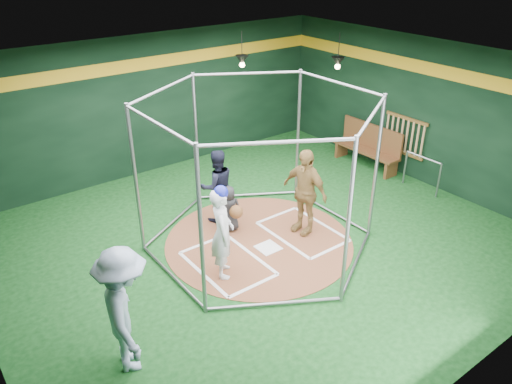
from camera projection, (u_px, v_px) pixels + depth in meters
room_shell at (259, 163)px, 9.35m from camera, size 10.10×9.10×3.53m
clay_disc at (259, 242)px, 10.14m from camera, size 3.80×3.80×0.01m
home_plate at (268, 248)px, 9.93m from camera, size 0.43×0.43×0.01m
batter_box_left at (227, 263)px, 9.45m from camera, size 1.17×1.77×0.01m
batter_box_right at (302, 231)px, 10.47m from camera, size 1.17×1.77×0.01m
batting_cage at (259, 175)px, 9.46m from camera, size 4.05×4.67×3.00m
bat_rack at (404, 136)px, 12.59m from camera, size 0.07×1.25×0.98m
pendant_lamp_near at (242, 60)px, 12.62m from camera, size 0.34×0.34×0.90m
pendant_lamp_far at (338, 62)px, 12.45m from camera, size 0.34×0.34×0.90m
batter_figure at (222, 232)px, 8.79m from camera, size 0.67×0.75×1.80m
visitor_leopard at (304, 192)px, 10.10m from camera, size 0.61×1.13×1.84m
catcher_figure at (230, 209)px, 10.30m from camera, size 0.56×0.61×1.00m
umpire at (217, 186)px, 10.57m from camera, size 0.90×0.76×1.62m
bystander_blue at (125, 310)px, 6.83m from camera, size 1.05×1.42×1.96m
dugout_bench at (369, 145)px, 13.26m from camera, size 0.46×1.96×1.14m
steel_railing at (422, 168)px, 11.95m from camera, size 0.05×1.02×0.88m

